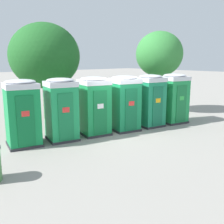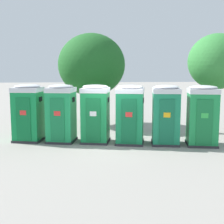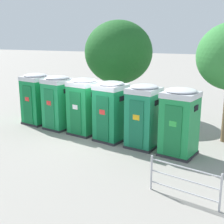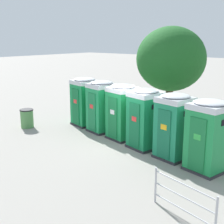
# 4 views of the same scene
# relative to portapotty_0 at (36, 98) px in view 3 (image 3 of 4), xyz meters

# --- Properties ---
(ground_plane) EXTENTS (120.00, 120.00, 0.00)m
(ground_plane) POSITION_rel_portapotty_0_xyz_m (3.64, -1.05, -1.28)
(ground_plane) COLOR gray
(portapotty_0) EXTENTS (1.42, 1.42, 2.54)m
(portapotty_0) POSITION_rel_portapotty_0_xyz_m (0.00, 0.00, 0.00)
(portapotty_0) COLOR #2D2D33
(portapotty_0) RESTS_ON ground
(portapotty_1) EXTENTS (1.39, 1.42, 2.54)m
(portapotty_1) POSITION_rel_portapotty_0_xyz_m (1.48, -0.33, 0.00)
(portapotty_1) COLOR #2D2D33
(portapotty_1) RESTS_ON ground
(portapotty_2) EXTENTS (1.39, 1.41, 2.54)m
(portapotty_2) POSITION_rel_portapotty_0_xyz_m (2.97, -0.56, 0.00)
(portapotty_2) COLOR #2D2D33
(portapotty_2) RESTS_ON ground
(portapotty_3) EXTENTS (1.41, 1.43, 2.54)m
(portapotty_3) POSITION_rel_portapotty_0_xyz_m (4.44, -0.93, 0.00)
(portapotty_3) COLOR #2D2D33
(portapotty_3) RESTS_ON ground
(portapotty_4) EXTENTS (1.35, 1.38, 2.54)m
(portapotty_4) POSITION_rel_portapotty_0_xyz_m (5.94, -1.17, 0.00)
(portapotty_4) COLOR #2D2D33
(portapotty_4) RESTS_ON ground
(portapotty_5) EXTENTS (1.45, 1.42, 2.54)m
(portapotty_5) POSITION_rel_portapotty_0_xyz_m (7.42, -1.48, -0.00)
(portapotty_5) COLOR #2D2D33
(portapotty_5) RESTS_ON ground
(street_tree_0) EXTENTS (3.76, 3.76, 5.17)m
(street_tree_0) POSITION_rel_portapotty_0_xyz_m (2.93, 3.72, 2.13)
(street_tree_0) COLOR brown
(street_tree_0) RESTS_ON ground
(event_barrier) EXTENTS (2.00, 0.54, 1.05)m
(event_barrier) POSITION_rel_portapotty_0_xyz_m (8.20, -4.71, -0.72)
(event_barrier) COLOR #B7B7BC
(event_barrier) RESTS_ON ground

